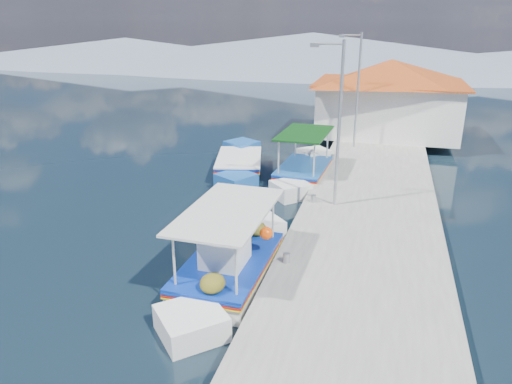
# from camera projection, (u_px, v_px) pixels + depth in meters

# --- Properties ---
(ground) EXTENTS (160.00, 160.00, 0.00)m
(ground) POSITION_uv_depth(u_px,v_px,m) (203.00, 224.00, 17.74)
(ground) COLOR black
(ground) RESTS_ON ground
(quay) EXTENTS (5.00, 44.00, 0.50)m
(quay) POSITION_uv_depth(u_px,v_px,m) (373.00, 181.00, 21.61)
(quay) COLOR #A5A39B
(quay) RESTS_ON ground
(bollards) EXTENTS (0.20, 17.20, 0.30)m
(bollards) POSITION_uv_depth(u_px,v_px,m) (325.00, 174.00, 21.32)
(bollards) COLOR #A5A8AD
(bollards) RESTS_ON quay
(main_caique) EXTENTS (2.29, 7.47, 2.46)m
(main_caique) POSITION_uv_depth(u_px,v_px,m) (230.00, 265.00, 13.84)
(main_caique) COLOR white
(main_caique) RESTS_ON ground
(caique_green_canopy) EXTENTS (2.26, 6.82, 2.55)m
(caique_green_canopy) POSITION_uv_depth(u_px,v_px,m) (304.00, 172.00, 22.43)
(caique_green_canopy) COLOR white
(caique_green_canopy) RESTS_ON ground
(caique_blue_hull) EXTENTS (3.20, 6.84, 1.26)m
(caique_blue_hull) POSITION_uv_depth(u_px,v_px,m) (240.00, 166.00, 23.47)
(caique_blue_hull) COLOR #1B54A2
(caique_blue_hull) RESTS_ON ground
(harbor_building) EXTENTS (10.49, 10.49, 4.40)m
(harbor_building) POSITION_uv_depth(u_px,v_px,m) (389.00, 95.00, 28.81)
(harbor_building) COLOR white
(harbor_building) RESTS_ON quay
(lamp_post_near) EXTENTS (1.21, 0.14, 6.00)m
(lamp_post_near) POSITION_uv_depth(u_px,v_px,m) (337.00, 117.00, 17.10)
(lamp_post_near) COLOR #A5A8AD
(lamp_post_near) RESTS_ON quay
(lamp_post_far) EXTENTS (1.21, 0.14, 6.00)m
(lamp_post_far) POSITION_uv_depth(u_px,v_px,m) (356.00, 85.00, 25.25)
(lamp_post_far) COLOR #A5A8AD
(lamp_post_far) RESTS_ON quay
(mountain_ridge) EXTENTS (171.40, 96.00, 5.50)m
(mountain_ridge) POSITION_uv_depth(u_px,v_px,m) (395.00, 57.00, 66.09)
(mountain_ridge) COLOR slate
(mountain_ridge) RESTS_ON ground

